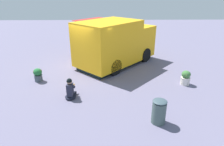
{
  "coord_description": "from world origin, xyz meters",
  "views": [
    {
      "loc": [
        1.01,
        -10.03,
        4.05
      ],
      "look_at": [
        1.18,
        -2.18,
        0.74
      ],
      "focal_mm": 31.46,
      "sensor_mm": 36.0,
      "label": 1
    }
  ],
  "objects_px": {
    "planter_flowering_far": "(186,78)",
    "planter_flowering_near": "(38,75)",
    "food_truck": "(115,44)",
    "person_customer": "(70,90)",
    "trash_bin": "(159,111)"
  },
  "relations": [
    {
      "from": "trash_bin",
      "to": "person_customer",
      "type": "bearing_deg",
      "value": 151.75
    },
    {
      "from": "person_customer",
      "to": "trash_bin",
      "type": "height_order",
      "value": "person_customer"
    },
    {
      "from": "person_customer",
      "to": "trash_bin",
      "type": "xyz_separation_m",
      "value": [
        3.17,
        -1.7,
        0.09
      ]
    },
    {
      "from": "food_truck",
      "to": "person_customer",
      "type": "bearing_deg",
      "value": -116.65
    },
    {
      "from": "food_truck",
      "to": "person_customer",
      "type": "xyz_separation_m",
      "value": [
        -1.96,
        -3.91,
        -0.89
      ]
    },
    {
      "from": "planter_flowering_near",
      "to": "planter_flowering_far",
      "type": "height_order",
      "value": "planter_flowering_far"
    },
    {
      "from": "planter_flowering_far",
      "to": "trash_bin",
      "type": "xyz_separation_m",
      "value": [
        -1.94,
        -2.82,
        0.09
      ]
    },
    {
      "from": "person_customer",
      "to": "planter_flowering_far",
      "type": "xyz_separation_m",
      "value": [
        5.11,
        1.12,
        -0.0
      ]
    },
    {
      "from": "person_customer",
      "to": "trash_bin",
      "type": "relative_size",
      "value": 1.02
    },
    {
      "from": "planter_flowering_far",
      "to": "planter_flowering_near",
      "type": "bearing_deg",
      "value": 175.77
    },
    {
      "from": "food_truck",
      "to": "trash_bin",
      "type": "relative_size",
      "value": 5.95
    },
    {
      "from": "person_customer",
      "to": "trash_bin",
      "type": "bearing_deg",
      "value": -28.25
    },
    {
      "from": "person_customer",
      "to": "planter_flowering_far",
      "type": "bearing_deg",
      "value": 12.37
    },
    {
      "from": "trash_bin",
      "to": "food_truck",
      "type": "bearing_deg",
      "value": 102.14
    },
    {
      "from": "planter_flowering_near",
      "to": "food_truck",
      "type": "bearing_deg",
      "value": 31.01
    }
  ]
}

